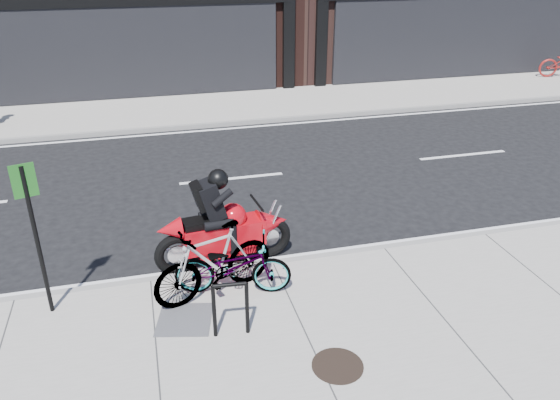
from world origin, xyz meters
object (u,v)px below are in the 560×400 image
object	(u,v)px
motorcycle	(230,226)
sign_post	(34,228)
bicycle_front	(233,266)
bike_rack	(230,304)
bicycle_rear	(214,262)
manhole_cover	(338,366)
utility_grate	(185,319)

from	to	relation	value
motorcycle	sign_post	distance (m)	3.00
motorcycle	sign_post	world-z (taller)	sign_post
sign_post	motorcycle	bearing A→B (deg)	-0.10
bicycle_front	bike_rack	bearing A→B (deg)	-178.34
bicycle_rear	bike_rack	bearing A→B (deg)	-14.34
bicycle_front	bicycle_rear	size ratio (longest dim) A/B	0.91
bicycle_rear	manhole_cover	world-z (taller)	bicycle_rear
motorcycle	manhole_cover	xyz separation A→B (m)	(0.84, -2.95, -0.58)
bike_rack	utility_grate	size ratio (longest dim) A/B	1.10
bike_rack	bicycle_front	size ratio (longest dim) A/B	0.47
manhole_cover	utility_grate	xyz separation A→B (m)	(-1.78, 1.42, 0.00)
motorcycle	sign_post	xyz separation A→B (m)	(-2.78, -0.81, 0.78)
motorcycle	manhole_cover	distance (m)	3.12
motorcycle	utility_grate	xyz separation A→B (m)	(-0.94, -1.52, -0.58)
utility_grate	bike_rack	bearing A→B (deg)	-37.95
bicycle_front	utility_grate	size ratio (longest dim) A/B	2.33
utility_grate	sign_post	bearing A→B (deg)	158.93
bicycle_rear	sign_post	distance (m)	2.50
bicycle_front	motorcycle	distance (m)	1.03
motorcycle	utility_grate	distance (m)	1.88
sign_post	utility_grate	bearing A→B (deg)	-37.50
manhole_cover	sign_post	world-z (taller)	sign_post
bicycle_front	motorcycle	size ratio (longest dim) A/B	0.74
motorcycle	sign_post	size ratio (longest dim) A/B	1.03
bike_rack	bicycle_rear	world-z (taller)	bicycle_rear
sign_post	bicycle_rear	bearing A→B (deg)	-21.27
utility_grate	manhole_cover	bearing A→B (deg)	-38.67
bicycle_front	utility_grate	distance (m)	1.05
bicycle_front	motorcycle	xyz separation A→B (m)	(0.14, 1.01, 0.13)
utility_grate	bicycle_front	bearing A→B (deg)	32.48
bicycle_front	sign_post	size ratio (longest dim) A/B	0.77
motorcycle	utility_grate	bearing A→B (deg)	-127.50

